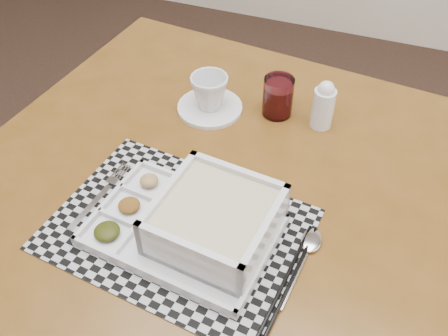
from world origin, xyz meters
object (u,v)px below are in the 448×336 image
Objects in this scene: dining_table at (215,211)px; cup at (209,92)px; serving_tray at (206,223)px; juice_glass at (278,98)px; creamer_bottle at (323,105)px.

cup is (-0.10, 0.22, 0.13)m from dining_table.
serving_tray is (0.03, -0.12, 0.12)m from dining_table.
dining_table is at bearing -100.79° from juice_glass.
dining_table is 3.27× the size of serving_tray.
juice_glass is (0.05, 0.26, 0.12)m from dining_table.
dining_table is 0.17m from serving_tray.
dining_table is 0.29m from juice_glass.
creamer_bottle reaches higher than dining_table.
cup is (-0.13, 0.34, 0.01)m from serving_tray.
juice_glass reaches higher than dining_table.
juice_glass is at bearing 79.21° from dining_table.
dining_table is 12.09× the size of juice_glass.
creamer_bottle is at bearing -3.39° from juice_glass.
serving_tray is 0.39m from juice_glass.
serving_tray reaches higher than cup.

